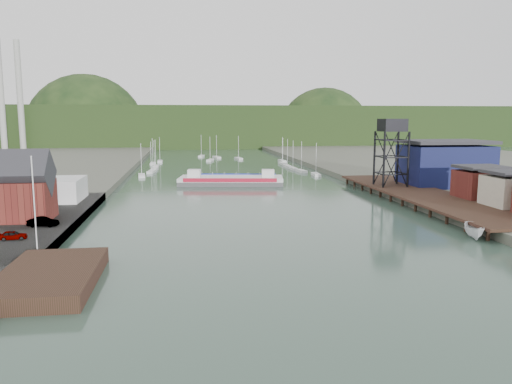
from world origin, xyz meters
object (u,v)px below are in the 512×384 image
object	(u,v)px
chain_ferry	(231,180)
motorboat	(474,231)
car_west_a	(13,235)
harbor_building	(13,193)
lift_tower	(392,129)

from	to	relation	value
chain_ferry	motorboat	bearing A→B (deg)	-57.55
chain_ferry	motorboat	xyz separation A→B (m)	(30.63, -69.29, 0.05)
motorboat	car_west_a	size ratio (longest dim) A/B	1.69
motorboat	car_west_a	xyz separation A→B (m)	(-67.12, 2.77, 1.01)
motorboat	car_west_a	bearing A→B (deg)	-162.82
harbor_building	motorboat	size ratio (longest dim) A/B	1.92
car_west_a	lift_tower	bearing A→B (deg)	-66.47
harbor_building	motorboat	bearing A→B (deg)	-13.41
chain_ferry	motorboat	world-z (taller)	chain_ferry
lift_tower	car_west_a	xyz separation A→B (m)	(-72.77, -42.24, -13.41)
harbor_building	car_west_a	distance (m)	15.35
car_west_a	chain_ferry	bearing A→B (deg)	-35.35
motorboat	car_west_a	distance (m)	67.19
lift_tower	car_west_a	distance (m)	85.20
motorboat	lift_tower	bearing A→B (deg)	102.39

